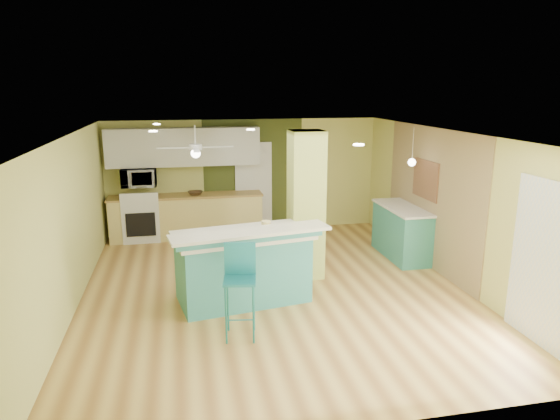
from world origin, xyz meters
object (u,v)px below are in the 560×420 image
object	(u,v)px
peninsula	(243,265)
canister	(266,227)
side_counter	(402,232)
fruit_bowl	(195,193)
bar_stool	(240,275)

from	to	relation	value
peninsula	canister	distance (m)	0.69
peninsula	canister	world-z (taller)	canister
side_counter	fruit_bowl	distance (m)	4.36
peninsula	fruit_bowl	bearing A→B (deg)	89.57
bar_stool	side_counter	bearing A→B (deg)	45.58
peninsula	canister	bearing A→B (deg)	-18.08
fruit_bowl	canister	distance (m)	3.66
peninsula	side_counter	bearing A→B (deg)	13.85
fruit_bowl	canister	world-z (taller)	canister
peninsula	side_counter	size ratio (longest dim) A/B	1.52
bar_stool	side_counter	distance (m)	4.23
side_counter	canister	xyz separation A→B (m)	(-2.89, -1.46, 0.66)
side_counter	bar_stool	bearing A→B (deg)	-143.94
bar_stool	fruit_bowl	bearing A→B (deg)	104.48
peninsula	side_counter	world-z (taller)	peninsula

